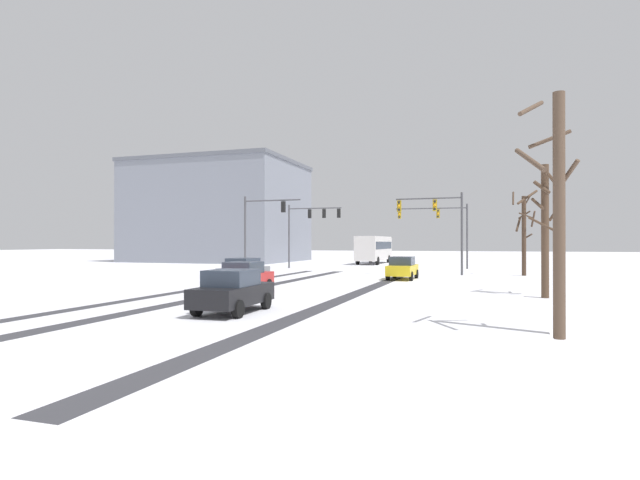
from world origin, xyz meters
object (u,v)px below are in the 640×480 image
at_px(traffic_signal_far_right, 441,222).
at_px(bare_tree_sidewalk_mid, 545,226).
at_px(office_building_far_left_block, 219,212).
at_px(car_black_fourth, 233,291).
at_px(traffic_signal_near_left, 260,222).
at_px(traffic_signal_near_right, 438,217).
at_px(bus_oncoming, 374,248).
at_px(bare_tree_sidewalk_near, 557,207).
at_px(bare_tree_sidewalk_far, 524,232).
at_px(car_red_third, 244,277).
at_px(car_yellow_cab_lead, 402,268).
at_px(car_grey_second, 244,270).
at_px(traffic_signal_far_left, 310,221).

height_order(traffic_signal_far_right, bare_tree_sidewalk_mid, traffic_signal_far_right).
bearing_deg(office_building_far_left_block, car_black_fourth, -60.01).
relative_size(traffic_signal_near_left, traffic_signal_near_right, 1.00).
height_order(bus_oncoming, bare_tree_sidewalk_mid, bare_tree_sidewalk_mid).
bearing_deg(traffic_signal_far_right, bare_tree_sidewalk_near, -80.68).
xyz_separation_m(bare_tree_sidewalk_far, office_building_far_left_block, (-38.82, 20.43, 3.49)).
height_order(traffic_signal_near_left, traffic_signal_near_right, same).
bearing_deg(bare_tree_sidewalk_far, car_red_third, -128.10).
distance_m(traffic_signal_near_left, bus_oncoming, 24.22).
distance_m(car_yellow_cab_lead, office_building_far_left_block, 41.34).
bearing_deg(traffic_signal_far_right, bare_tree_sidewalk_mid, -75.17).
bearing_deg(bus_oncoming, office_building_far_left_block, 175.94).
relative_size(car_red_third, car_black_fourth, 1.00).
distance_m(car_yellow_cab_lead, car_grey_second, 11.31).
xyz_separation_m(traffic_signal_near_right, office_building_far_left_block, (-32.43, 23.24, 2.37)).
xyz_separation_m(car_black_fourth, office_building_far_left_block, (-26.87, 46.56, 6.15)).
relative_size(car_yellow_cab_lead, office_building_far_left_block, 0.19).
relative_size(traffic_signal_near_left, traffic_signal_far_left, 1.00).
distance_m(traffic_signal_far_left, traffic_signal_near_right, 15.72).
height_order(traffic_signal_near_right, car_black_fourth, traffic_signal_near_right).
relative_size(traffic_signal_near_left, car_red_third, 1.57).
distance_m(car_red_third, bare_tree_sidewalk_mid, 15.14).
height_order(traffic_signal_far_left, car_yellow_cab_lead, traffic_signal_far_left).
height_order(car_yellow_cab_lead, car_black_fourth, same).
relative_size(bare_tree_sidewalk_near, bare_tree_sidewalk_mid, 1.08).
relative_size(traffic_signal_near_left, traffic_signal_far_right, 0.91).
height_order(car_yellow_cab_lead, office_building_far_left_block, office_building_far_left_block).
relative_size(traffic_signal_far_right, car_black_fourth, 1.72).
bearing_deg(car_red_third, office_building_far_left_block, 121.07).
distance_m(bare_tree_sidewalk_mid, office_building_far_left_block, 53.88).
bearing_deg(bare_tree_sidewalk_far, traffic_signal_far_left, 165.16).
xyz_separation_m(traffic_signal_far_left, bus_oncoming, (3.79, 13.55, -2.79)).
bearing_deg(car_red_third, traffic_signal_near_right, 62.18).
bearing_deg(car_grey_second, bare_tree_sidewalk_near, -40.75).
relative_size(bare_tree_sidewalk_near, bare_tree_sidewalk_far, 1.01).
xyz_separation_m(car_red_third, car_black_fourth, (3.04, -7.02, 0.00)).
relative_size(car_black_fourth, bus_oncoming, 0.38).
height_order(traffic_signal_far_right, bare_tree_sidewalk_near, bare_tree_sidewalk_near).
height_order(traffic_signal_near_left, office_building_far_left_block, office_building_far_left_block).
relative_size(traffic_signal_near_left, car_yellow_cab_lead, 1.58).
height_order(traffic_signal_near_right, bare_tree_sidewalk_mid, traffic_signal_near_right).
bearing_deg(bare_tree_sidewalk_near, traffic_signal_near_right, 101.99).
relative_size(car_grey_second, office_building_far_left_block, 0.19).
height_order(traffic_signal_near_left, car_black_fourth, traffic_signal_near_left).
bearing_deg(car_grey_second, traffic_signal_far_right, 64.42).
bearing_deg(car_yellow_cab_lead, car_grey_second, -145.63).
distance_m(traffic_signal_near_left, bare_tree_sidewalk_far, 21.33).
xyz_separation_m(car_grey_second, bare_tree_sidewalk_near, (16.83, -14.50, 2.80)).
xyz_separation_m(traffic_signal_near_right, bare_tree_sidewalk_near, (5.33, -25.13, -0.99)).
height_order(car_yellow_cab_lead, car_red_third, same).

